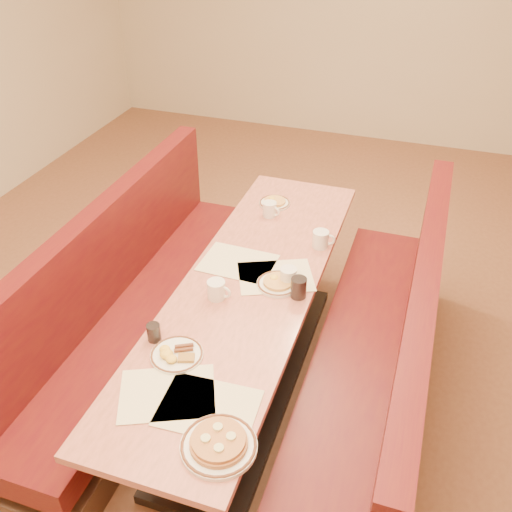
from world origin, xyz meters
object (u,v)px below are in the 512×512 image
(booth_left, at_px, (135,312))
(coffee_mug_d, at_px, (270,209))
(coffee_mug_c, at_px, (321,239))
(eggs_plate, at_px, (176,354))
(booth_right, at_px, (376,368))
(soda_tumbler_near, at_px, (154,333))
(coffee_mug_a, at_px, (289,276))
(soda_tumbler_mid, at_px, (299,288))
(pancake_plate, at_px, (219,444))
(coffee_mug_b, at_px, (217,290))
(diner_table, at_px, (249,337))

(booth_left, relative_size, coffee_mug_d, 20.42)
(booth_left, height_order, coffee_mug_c, booth_left)
(booth_left, bearing_deg, eggs_plate, -45.84)
(eggs_plate, xyz_separation_m, coffee_mug_d, (0.03, 1.34, 0.03))
(booth_left, relative_size, booth_right, 1.00)
(booth_right, xyz_separation_m, soda_tumbler_near, (-1.01, -0.54, 0.43))
(booth_left, height_order, coffee_mug_a, booth_left)
(booth_right, distance_m, soda_tumbler_near, 1.23)
(coffee_mug_d, distance_m, soda_tumbler_mid, 0.83)
(pancake_plate, height_order, coffee_mug_a, coffee_mug_a)
(booth_right, xyz_separation_m, coffee_mug_d, (-0.84, 0.73, 0.44))
(coffee_mug_d, relative_size, soda_tumbler_mid, 1.07)
(coffee_mug_a, distance_m, soda_tumbler_near, 0.79)
(soda_tumbler_mid, bearing_deg, coffee_mug_b, -159.99)
(booth_left, xyz_separation_m, soda_tumbler_near, (0.45, -0.54, 0.43))
(diner_table, xyz_separation_m, coffee_mug_b, (-0.12, -0.15, 0.43))
(booth_left, distance_m, soda_tumbler_near, 0.83)
(soda_tumbler_near, height_order, soda_tumbler_mid, soda_tumbler_mid)
(diner_table, height_order, soda_tumbler_mid, soda_tumbler_mid)
(booth_left, xyz_separation_m, coffee_mug_d, (0.63, 0.73, 0.44))
(coffee_mug_c, bearing_deg, soda_tumbler_mid, -99.02)
(booth_right, relative_size, coffee_mug_d, 20.42)
(booth_right, bearing_deg, soda_tumbler_near, -151.73)
(diner_table, relative_size, coffee_mug_c, 18.53)
(diner_table, distance_m, soda_tumbler_mid, 0.52)
(pancake_plate, height_order, soda_tumbler_mid, soda_tumbler_mid)
(soda_tumbler_near, bearing_deg, coffee_mug_b, 67.16)
(diner_table, bearing_deg, coffee_mug_a, 20.90)
(coffee_mug_b, bearing_deg, diner_table, 60.99)
(eggs_plate, xyz_separation_m, soda_tumbler_mid, (0.41, 0.61, 0.04))
(soda_tumbler_mid, bearing_deg, coffee_mug_d, 117.60)
(booth_left, height_order, eggs_plate, booth_left)
(coffee_mug_c, bearing_deg, soda_tumbler_near, -127.28)
(coffee_mug_d, bearing_deg, booth_right, -19.38)
(coffee_mug_c, distance_m, soda_tumbler_mid, 0.50)
(pancake_plate, relative_size, soda_tumbler_near, 3.35)
(pancake_plate, distance_m, eggs_plate, 0.54)
(coffee_mug_d, relative_size, soda_tumbler_near, 1.36)
(diner_table, xyz_separation_m, pancake_plate, (0.23, -1.01, 0.40))
(booth_right, relative_size, coffee_mug_c, 18.53)
(booth_left, bearing_deg, coffee_mug_a, 4.75)
(booth_right, height_order, soda_tumbler_mid, booth_right)
(coffee_mug_a, bearing_deg, pancake_plate, -77.69)
(booth_right, bearing_deg, eggs_plate, -144.61)
(diner_table, height_order, coffee_mug_b, coffee_mug_b)
(booth_left, bearing_deg, diner_table, 0.00)
(eggs_plate, distance_m, coffee_mug_a, 0.77)
(eggs_plate, bearing_deg, coffee_mug_a, 64.01)
(eggs_plate, relative_size, coffee_mug_a, 1.91)
(diner_table, height_order, soda_tumbler_near, soda_tumbler_near)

